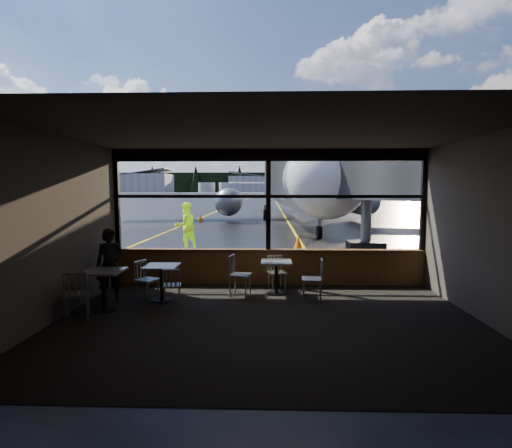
{
  "coord_description": "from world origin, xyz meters",
  "views": [
    {
      "loc": [
        0.01,
        -10.29,
        2.47
      ],
      "look_at": [
        -0.35,
        1.0,
        1.5
      ],
      "focal_mm": 28.0,
      "sensor_mm": 36.0,
      "label": 1
    }
  ],
  "objects_px": {
    "cone_nose": "(298,243)",
    "chair_near_w": "(240,275)",
    "ground_crew": "(186,226)",
    "cone_extra": "(337,254)",
    "cafe_table_left": "(104,291)",
    "airliner": "(294,152)",
    "chair_near_n": "(277,273)",
    "cone_wing": "(201,218)",
    "cafe_table_mid": "(162,283)",
    "chair_mid_w": "(147,280)",
    "jet_bridge": "(360,192)",
    "passenger": "(110,265)",
    "cafe_table_near": "(276,278)",
    "chair_near_e": "(312,280)",
    "chair_left_s": "(77,295)",
    "chair_mid_s": "(172,286)"
  },
  "relations": [
    {
      "from": "ground_crew",
      "to": "chair_left_s",
      "type": "bearing_deg",
      "value": 47.35
    },
    {
      "from": "chair_left_s",
      "to": "chair_mid_s",
      "type": "bearing_deg",
      "value": 13.94
    },
    {
      "from": "ground_crew",
      "to": "cone_extra",
      "type": "xyz_separation_m",
      "value": [
        5.82,
        -2.38,
        -0.76
      ]
    },
    {
      "from": "chair_near_n",
      "to": "cone_wing",
      "type": "xyz_separation_m",
      "value": [
        -5.54,
        21.33,
        -0.16
      ]
    },
    {
      "from": "jet_bridge",
      "to": "cafe_table_near",
      "type": "relative_size",
      "value": 13.76
    },
    {
      "from": "airliner",
      "to": "cone_extra",
      "type": "distance_m",
      "value": 19.39
    },
    {
      "from": "jet_bridge",
      "to": "cone_wing",
      "type": "bearing_deg",
      "value": 120.33
    },
    {
      "from": "airliner",
      "to": "chair_mid_w",
      "type": "distance_m",
      "value": 24.82
    },
    {
      "from": "cone_extra",
      "to": "cafe_table_mid",
      "type": "bearing_deg",
      "value": -132.46
    },
    {
      "from": "chair_mid_w",
      "to": "chair_left_s",
      "type": "relative_size",
      "value": 0.93
    },
    {
      "from": "chair_left_s",
      "to": "ground_crew",
      "type": "distance_m",
      "value": 8.97
    },
    {
      "from": "cafe_table_mid",
      "to": "ground_crew",
      "type": "bearing_deg",
      "value": 97.88
    },
    {
      "from": "ground_crew",
      "to": "cone_wing",
      "type": "distance_m",
      "value": 14.92
    },
    {
      "from": "cafe_table_mid",
      "to": "cone_wing",
      "type": "height_order",
      "value": "cafe_table_mid"
    },
    {
      "from": "chair_mid_w",
      "to": "chair_near_e",
      "type": "bearing_deg",
      "value": 115.11
    },
    {
      "from": "jet_bridge",
      "to": "cafe_table_near",
      "type": "xyz_separation_m",
      "value": [
        -3.4,
        -6.48,
        -1.97
      ]
    },
    {
      "from": "ground_crew",
      "to": "cone_wing",
      "type": "bearing_deg",
      "value": -123.99
    },
    {
      "from": "cone_wing",
      "to": "chair_left_s",
      "type": "bearing_deg",
      "value": -85.9
    },
    {
      "from": "cafe_table_mid",
      "to": "chair_mid_w",
      "type": "xyz_separation_m",
      "value": [
        -0.34,
        0.04,
        0.05
      ]
    },
    {
      "from": "cafe_table_left",
      "to": "cone_nose",
      "type": "height_order",
      "value": "cafe_table_left"
    },
    {
      "from": "chair_mid_s",
      "to": "cone_extra",
      "type": "distance_m",
      "value": 7.1
    },
    {
      "from": "jet_bridge",
      "to": "cone_nose",
      "type": "distance_m",
      "value": 3.2
    },
    {
      "from": "chair_near_n",
      "to": "chair_near_w",
      "type": "bearing_deg",
      "value": 16.85
    },
    {
      "from": "cone_nose",
      "to": "cafe_table_left",
      "type": "bearing_deg",
      "value": -118.45
    },
    {
      "from": "cafe_table_near",
      "to": "cone_nose",
      "type": "relative_size",
      "value": 1.39
    },
    {
      "from": "cafe_table_left",
      "to": "chair_mid_s",
      "type": "distance_m",
      "value": 1.36
    },
    {
      "from": "chair_near_n",
      "to": "cone_extra",
      "type": "bearing_deg",
      "value": -135.19
    },
    {
      "from": "chair_left_s",
      "to": "ground_crew",
      "type": "xyz_separation_m",
      "value": [
        0.21,
        8.95,
        0.5
      ]
    },
    {
      "from": "cone_nose",
      "to": "cone_extra",
      "type": "relative_size",
      "value": 1.27
    },
    {
      "from": "airliner",
      "to": "chair_mid_w",
      "type": "xyz_separation_m",
      "value": [
        -4.77,
        -23.83,
        -5.08
      ]
    },
    {
      "from": "jet_bridge",
      "to": "chair_mid_s",
      "type": "height_order",
      "value": "jet_bridge"
    },
    {
      "from": "jet_bridge",
      "to": "cone_nose",
      "type": "relative_size",
      "value": 19.2
    },
    {
      "from": "cone_nose",
      "to": "chair_near_w",
      "type": "bearing_deg",
      "value": -104.58
    },
    {
      "from": "cafe_table_left",
      "to": "passenger",
      "type": "distance_m",
      "value": 0.78
    },
    {
      "from": "chair_near_n",
      "to": "cafe_table_mid",
      "type": "bearing_deg",
      "value": 4.55
    },
    {
      "from": "cone_wing",
      "to": "cafe_table_near",
      "type": "bearing_deg",
      "value": -75.74
    },
    {
      "from": "cafe_table_mid",
      "to": "cafe_table_left",
      "type": "height_order",
      "value": "cafe_table_left"
    },
    {
      "from": "jet_bridge",
      "to": "passenger",
      "type": "relative_size",
      "value": 6.66
    },
    {
      "from": "airliner",
      "to": "chair_mid_s",
      "type": "height_order",
      "value": "airliner"
    },
    {
      "from": "ground_crew",
      "to": "cafe_table_left",
      "type": "bearing_deg",
      "value": 49.15
    },
    {
      "from": "airliner",
      "to": "cone_nose",
      "type": "relative_size",
      "value": 63.98
    },
    {
      "from": "cone_wing",
      "to": "cone_nose",
      "type": "bearing_deg",
      "value": -66.02
    },
    {
      "from": "cone_nose",
      "to": "cone_wing",
      "type": "relative_size",
      "value": 1.08
    },
    {
      "from": "airliner",
      "to": "chair_mid_s",
      "type": "bearing_deg",
      "value": -102.3
    },
    {
      "from": "cafe_table_near",
      "to": "chair_near_e",
      "type": "bearing_deg",
      "value": -35.05
    },
    {
      "from": "chair_near_e",
      "to": "airliner",
      "type": "bearing_deg",
      "value": 1.67
    },
    {
      "from": "cafe_table_left",
      "to": "cone_extra",
      "type": "bearing_deg",
      "value": 46.19
    },
    {
      "from": "cafe_table_near",
      "to": "chair_left_s",
      "type": "relative_size",
      "value": 0.82
    },
    {
      "from": "chair_mid_w",
      "to": "ground_crew",
      "type": "xyz_separation_m",
      "value": [
        -0.71,
        7.56,
        0.53
      ]
    },
    {
      "from": "passenger",
      "to": "cone_wing",
      "type": "distance_m",
      "value": 22.58
    }
  ]
}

